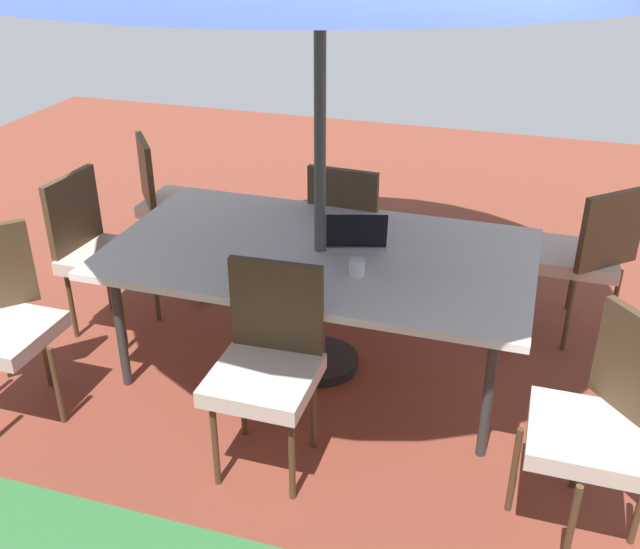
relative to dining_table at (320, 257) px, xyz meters
The scene contains 11 objects.
ground_plane 0.71m from the dining_table, ahead, with size 10.00×10.00×0.02m, color brown.
dining_table is the anchor object (origin of this frame).
chair_north 0.81m from the dining_table, 90.12° to the left, with size 0.46×0.47×0.98m.
chair_southwest 1.61m from the dining_table, 149.70° to the right, with size 0.59×0.59×0.98m.
chair_northwest 1.64m from the dining_table, 151.08° to the left, with size 0.59×0.58×0.98m.
chair_northeast 1.65m from the dining_table, 30.61° to the left, with size 0.59×0.59×0.98m.
chair_south 0.78m from the dining_table, 86.80° to the right, with size 0.46×0.47×0.98m.
chair_southeast 1.62m from the dining_table, 32.67° to the right, with size 0.58×0.58×0.98m.
chair_east 1.40m from the dining_table, ahead, with size 0.48×0.46×0.98m.
laptop 0.22m from the dining_table, 146.35° to the right, with size 0.38×0.33×0.21m.
cup 0.34m from the dining_table, 140.39° to the left, with size 0.08×0.08×0.08m, color white.
Camera 1 is at (-1.05, 3.36, 2.44)m, focal length 41.25 mm.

